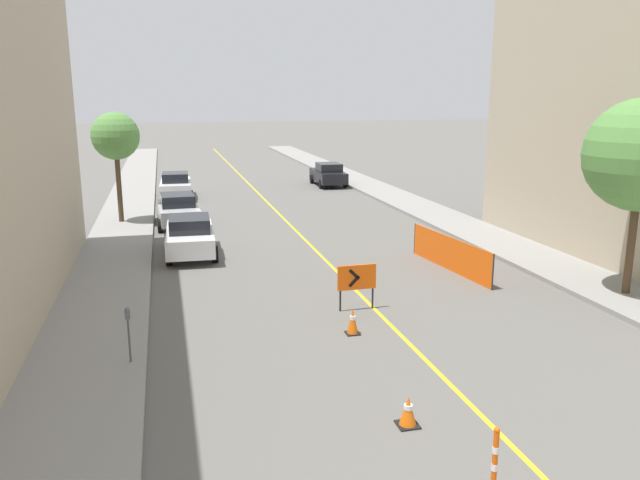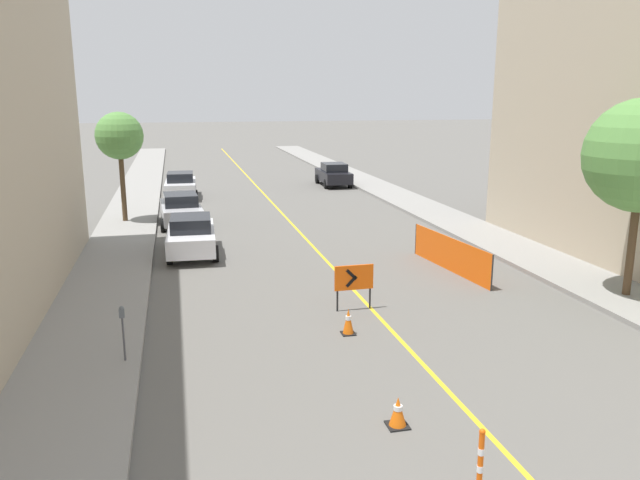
{
  "view_description": "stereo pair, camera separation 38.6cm",
  "coord_description": "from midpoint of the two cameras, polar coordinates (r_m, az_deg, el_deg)",
  "views": [
    {
      "loc": [
        -5.84,
        -1.22,
        6.2
      ],
      "look_at": [
        -0.41,
        20.41,
        1.0
      ],
      "focal_mm": 35.0,
      "sensor_mm": 36.0,
      "label": 1
    },
    {
      "loc": [
        -5.46,
        -1.31,
        6.2
      ],
      "look_at": [
        -0.41,
        20.41,
        1.0
      ],
      "focal_mm": 35.0,
      "sensor_mm": 36.0,
      "label": 2
    }
  ],
  "objects": [
    {
      "name": "parked_car_curb_mid",
      "position": [
        30.9,
        -12.25,
        2.75
      ],
      "size": [
        2.04,
        4.4,
        1.59
      ],
      "rotation": [
        0.0,
        0.0,
        0.06
      ],
      "color": "#B7B7BC",
      "rests_on": "ground_plane"
    },
    {
      "name": "parked_car_curb_near",
      "position": [
        25.08,
        -11.27,
        0.43
      ],
      "size": [
        1.96,
        4.36,
        1.59
      ],
      "rotation": [
        0.0,
        0.0,
        -0.04
      ],
      "color": "silver",
      "rests_on": "ground_plane"
    },
    {
      "name": "parked_car_curb_far",
      "position": [
        39.44,
        -12.35,
        4.95
      ],
      "size": [
        1.95,
        4.36,
        1.59
      ],
      "rotation": [
        0.0,
        0.0,
        -0.04
      ],
      "color": "silver",
      "rests_on": "ground_plane"
    },
    {
      "name": "traffic_cone_second",
      "position": [
        12.45,
        8.05,
        -15.31
      ],
      "size": [
        0.41,
        0.41,
        0.6
      ],
      "color": "black",
      "rests_on": "ground_plane"
    },
    {
      "name": "parked_car_opposite_side",
      "position": [
        43.76,
        1.5,
        6.03
      ],
      "size": [
        1.95,
        4.35,
        1.59
      ],
      "rotation": [
        0.0,
        0.0,
        -0.03
      ],
      "color": "black",
      "rests_on": "ground_plane"
    },
    {
      "name": "arrow_barricade_primary",
      "position": [
        18.29,
        3.73,
        -3.58
      ],
      "size": [
        1.17,
        0.1,
        1.37
      ],
      "rotation": [
        0.0,
        0.0,
        0.02
      ],
      "color": "#EF560C",
      "rests_on": "ground_plane"
    },
    {
      "name": "street_tree_left_near",
      "position": [
        31.65,
        -17.54,
        9.01
      ],
      "size": [
        2.27,
        2.27,
        5.28
      ],
      "color": "#4C3823",
      "rests_on": "sidewalk_left"
    },
    {
      "name": "parking_meter_far_curb",
      "position": [
        15.1,
        -16.91,
        -7.21
      ],
      "size": [
        0.12,
        0.11,
        1.33
      ],
      "color": "#4C4C51",
      "rests_on": "sidewalk_left"
    },
    {
      "name": "safety_mesh_fence",
      "position": [
        22.97,
        12.27,
        -1.27
      ],
      "size": [
        0.62,
        5.2,
        1.22
      ],
      "rotation": [
        0.0,
        0.0,
        1.68
      ],
      "color": "#EF560C",
      "rests_on": "ground_plane"
    },
    {
      "name": "sidewalk_left",
      "position": [
        38.78,
        -16.21,
        3.52
      ],
      "size": [
        2.76,
        73.93,
        0.16
      ],
      "color": "gray",
      "rests_on": "ground_plane"
    },
    {
      "name": "traffic_cone_third",
      "position": [
        16.66,
        3.27,
        -7.45
      ],
      "size": [
        0.36,
        0.36,
        0.71
      ],
      "color": "black",
      "rests_on": "ground_plane"
    },
    {
      "name": "lane_stripe",
      "position": [
        39.14,
        -4.63,
        3.97
      ],
      "size": [
        0.12,
        73.93,
        0.01
      ],
      "color": "gold",
      "rests_on": "ground_plane"
    },
    {
      "name": "delineator_post_front",
      "position": [
        10.66,
        15.48,
        -19.54
      ],
      "size": [
        0.29,
        0.29,
        1.22
      ],
      "color": "black",
      "rests_on": "ground_plane"
    },
    {
      "name": "sidewalk_right",
      "position": [
        41.01,
        6.33,
        4.45
      ],
      "size": [
        2.76,
        73.93,
        0.16
      ],
      "color": "gray",
      "rests_on": "ground_plane"
    }
  ]
}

